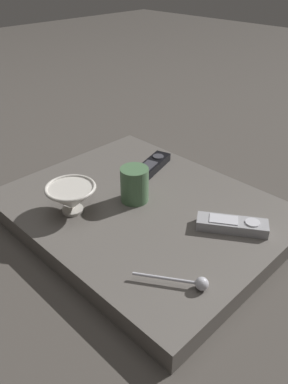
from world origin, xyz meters
The scene contains 7 objects.
ground_plane centered at (0.00, 0.00, 0.00)m, with size 6.00×6.00×0.00m, color #47423D.
table centered at (0.00, 0.00, 0.02)m, with size 0.67×0.54×0.05m.
cereal_bowl centered at (-0.10, -0.14, 0.09)m, with size 0.12×0.12×0.07m.
coffee_mug centered at (-0.03, 0.00, 0.09)m, with size 0.07×0.07×0.09m.
teaspoon centered at (0.27, -0.13, 0.06)m, with size 0.13×0.09×0.03m.
tv_remote_near centered at (-0.11, 0.14, 0.06)m, with size 0.09×0.17×0.03m.
tv_remote_far centered at (0.21, 0.07, 0.06)m, with size 0.16×0.13×0.03m.
Camera 1 is at (0.57, -0.56, 0.59)m, focal length 35.87 mm.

